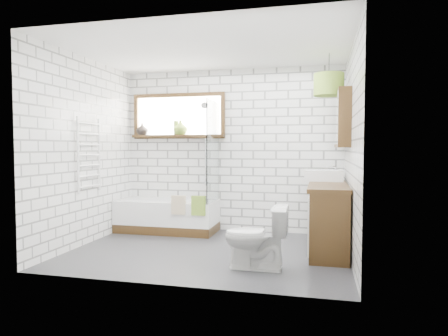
% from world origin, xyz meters
% --- Properties ---
extents(floor, '(3.40, 2.60, 0.01)m').
position_xyz_m(floor, '(0.00, 0.00, -0.01)').
color(floor, '#27272B').
rests_on(floor, ground).
extents(ceiling, '(3.40, 2.60, 0.01)m').
position_xyz_m(ceiling, '(0.00, 0.00, 2.50)').
color(ceiling, white).
rests_on(ceiling, ground).
extents(wall_back, '(3.40, 0.01, 2.50)m').
position_xyz_m(wall_back, '(0.00, 1.30, 1.25)').
color(wall_back, white).
rests_on(wall_back, ground).
extents(wall_front, '(3.40, 0.01, 2.50)m').
position_xyz_m(wall_front, '(0.00, -1.30, 1.25)').
color(wall_front, white).
rests_on(wall_front, ground).
extents(wall_left, '(0.01, 2.60, 2.50)m').
position_xyz_m(wall_left, '(-1.70, 0.00, 1.25)').
color(wall_left, white).
rests_on(wall_left, ground).
extents(wall_right, '(0.01, 2.60, 2.50)m').
position_xyz_m(wall_right, '(1.70, 0.00, 1.25)').
color(wall_right, white).
rests_on(wall_right, ground).
extents(window, '(1.52, 0.16, 0.68)m').
position_xyz_m(window, '(-0.85, 1.26, 1.80)').
color(window, black).
rests_on(window, wall_back).
extents(towel_radiator, '(0.06, 0.52, 1.00)m').
position_xyz_m(towel_radiator, '(-1.66, 0.00, 1.20)').
color(towel_radiator, white).
rests_on(towel_radiator, wall_left).
extents(mirror_cabinet, '(0.16, 1.20, 0.70)m').
position_xyz_m(mirror_cabinet, '(1.62, 0.60, 1.65)').
color(mirror_cabinet, black).
rests_on(mirror_cabinet, wall_right).
extents(shower_riser, '(0.02, 0.02, 1.30)m').
position_xyz_m(shower_riser, '(-0.40, 1.26, 1.35)').
color(shower_riser, silver).
rests_on(shower_riser, wall_back).
extents(bathtub, '(1.52, 0.67, 0.49)m').
position_xyz_m(bathtub, '(-0.93, 0.97, 0.25)').
color(bathtub, white).
rests_on(bathtub, floor).
extents(shower_screen, '(0.02, 0.72, 1.50)m').
position_xyz_m(shower_screen, '(-0.19, 0.97, 1.24)').
color(shower_screen, white).
rests_on(shower_screen, bathtub).
extents(towel_green, '(0.21, 0.06, 0.28)m').
position_xyz_m(towel_green, '(-0.32, 0.63, 0.47)').
color(towel_green, olive).
rests_on(towel_green, bathtub).
extents(towel_beige, '(0.21, 0.05, 0.27)m').
position_xyz_m(towel_beige, '(-0.62, 0.63, 0.47)').
color(towel_beige, '#C2B187').
rests_on(towel_beige, bathtub).
extents(vanity, '(0.47, 1.47, 0.84)m').
position_xyz_m(vanity, '(1.46, 0.38, 0.42)').
color(vanity, black).
rests_on(vanity, floor).
extents(basin, '(0.51, 0.44, 0.15)m').
position_xyz_m(basin, '(1.40, 0.88, 0.92)').
color(basin, white).
rests_on(basin, vanity).
extents(tap, '(0.03, 0.03, 0.15)m').
position_xyz_m(tap, '(1.56, 0.88, 0.97)').
color(tap, silver).
rests_on(tap, vanity).
extents(toilet, '(0.39, 0.68, 0.69)m').
position_xyz_m(toilet, '(0.69, -0.59, 0.34)').
color(toilet, white).
rests_on(toilet, floor).
extents(vase_olive, '(0.22, 0.22, 0.23)m').
position_xyz_m(vase_olive, '(-0.81, 1.23, 1.59)').
color(vase_olive, olive).
rests_on(vase_olive, window).
extents(vase_dark, '(0.23, 0.23, 0.20)m').
position_xyz_m(vase_dark, '(-1.46, 1.23, 1.58)').
color(vase_dark, black).
rests_on(vase_dark, window).
extents(bottle, '(0.08, 0.08, 0.22)m').
position_xyz_m(bottle, '(-0.88, 1.23, 1.59)').
color(bottle, olive).
rests_on(bottle, window).
extents(pendant, '(0.38, 0.38, 0.28)m').
position_xyz_m(pendant, '(1.45, 0.53, 2.10)').
color(pendant, olive).
rests_on(pendant, ceiling).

